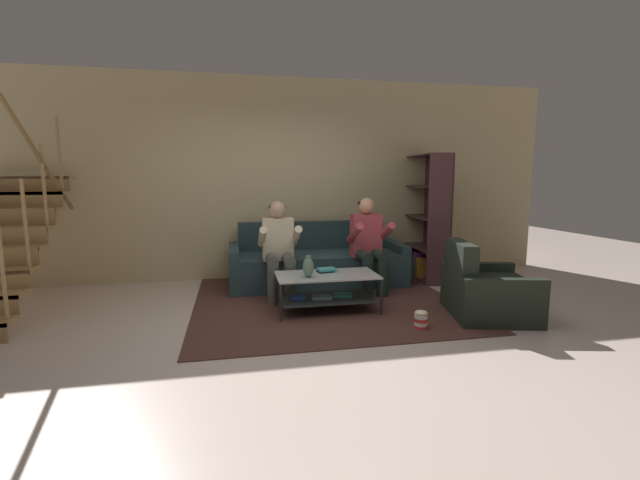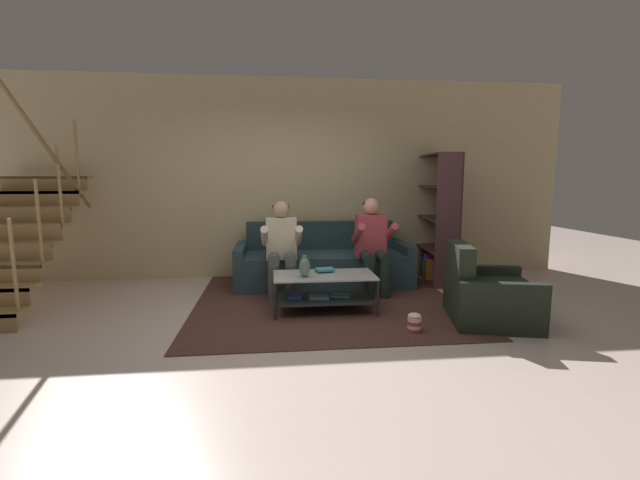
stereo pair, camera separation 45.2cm
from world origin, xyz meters
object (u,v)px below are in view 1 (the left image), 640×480
Objects in this scene: person_seated_right at (368,241)px; coffee_table at (326,287)px; popcorn_tub at (421,320)px; couch at (316,264)px; book_stack at (326,270)px; bookshelf at (427,231)px; vase at (308,267)px; armchair at (486,292)px; person_seated_left at (279,245)px.

person_seated_right is 1.09× the size of coffee_table.
couch is at bearing 108.37° from popcorn_tub.
coffee_table is at bearing -95.87° from couch.
popcorn_tub is (0.77, -0.86, -0.35)m from book_stack.
couch is 1.96× the size of person_seated_right.
bookshelf reaches higher than popcorn_tub.
coffee_table is at bearing -143.11° from bookshelf.
popcorn_tub is at bearing -32.65° from vase.
coffee_table is 0.21m from book_stack.
popcorn_tub is (1.01, -0.65, -0.43)m from vase.
armchair reaches higher than popcorn_tub.
popcorn_tub is at bearing -86.68° from person_seated_right.
bookshelf is 9.77× the size of popcorn_tub.
person_seated_right is at bearing 40.62° from vase.
bookshelf is 1.69× the size of armchair.
person_seated_right reaches higher than couch.
coffee_table is 0.62× the size of bookshelf.
vase is at bearing -144.31° from bookshelf.
person_seated_left is 4.99× the size of vase.
person_seated_left is 0.91m from coffee_table.
person_seated_right is at bearing 44.57° from coffee_table.
couch is 2.01× the size of person_seated_left.
armchair is 0.89m from popcorn_tub.
person_seated_left is 0.97× the size of person_seated_right.
vase is (-0.35, -1.34, 0.24)m from couch.
armchair is at bearing -17.30° from coffee_table.
couch is 2.10m from popcorn_tub.
vase is 1.91m from armchair.
bookshelf is at bearing 35.69° from vase.
vase is (-0.92, -0.79, -0.14)m from person_seated_right.
person_seated_left is 0.77m from book_stack.
person_seated_left is 6.42× the size of popcorn_tub.
popcorn_tub is at bearing -48.32° from book_stack.
armchair reaches higher than vase.
person_seated_right is at bearing 93.32° from popcorn_tub.
book_stack is 1.20m from popcorn_tub.
book_stack is (0.02, 0.12, 0.17)m from coffee_table.
armchair reaches higher than book_stack.
bookshelf is (2.28, 0.68, 0.04)m from person_seated_left.
vase is at bearing -138.19° from book_stack.
person_seated_left is 1.07× the size of coffee_table.
coffee_table reaches higher than popcorn_tub.
person_seated_right is (1.15, 0.00, 0.01)m from person_seated_left.
couch is 10.66× the size of book_stack.
person_seated_left is at bearing -136.23° from couch.
person_seated_right is 5.45× the size of book_stack.
armchair is (-0.20, -1.88, -0.42)m from bookshelf.
vase is 0.33m from book_stack.
popcorn_tub is (0.66, -1.99, -0.19)m from couch.
armchair reaches higher than coffee_table.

